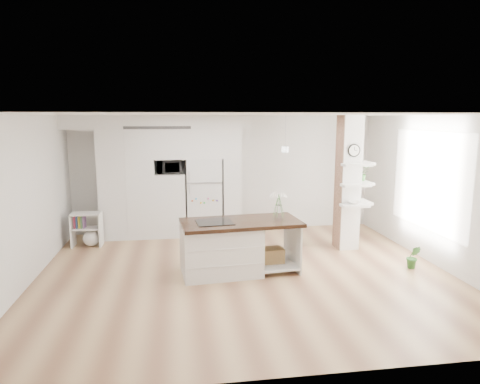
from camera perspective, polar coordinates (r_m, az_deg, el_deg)
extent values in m
cube|color=tan|center=(7.48, 0.65, -10.85)|extent=(7.00, 6.00, 0.01)
cube|color=white|center=(7.00, 0.69, 10.30)|extent=(7.00, 6.00, 0.04)
cube|color=silver|center=(10.05, -2.00, 2.48)|extent=(7.00, 0.04, 2.70)
cube|color=silver|center=(4.26, 7.02, -7.97)|extent=(7.00, 0.04, 2.70)
cube|color=silver|center=(7.43, -27.06, -1.28)|extent=(0.04, 6.00, 2.70)
cube|color=silver|center=(8.40, 24.98, 0.06)|extent=(0.04, 6.00, 2.70)
cube|color=white|center=(9.76, -14.73, 1.03)|extent=(1.20, 0.65, 2.40)
cube|color=white|center=(9.78, -9.21, -1.66)|extent=(0.65, 0.65, 1.42)
cube|color=white|center=(9.60, -9.44, 6.34)|extent=(0.65, 0.65, 0.65)
cube|color=white|center=(9.62, -4.94, 6.45)|extent=(0.85, 0.65, 0.65)
cube|color=white|center=(9.77, -1.20, 1.37)|extent=(0.40, 0.65, 2.40)
cube|color=silver|center=(9.57, -10.89, 9.13)|extent=(4.00, 0.70, 0.30)
cube|color=#262626|center=(9.23, -10.95, 8.43)|extent=(1.40, 0.04, 0.06)
cube|color=silver|center=(9.78, -4.84, -0.59)|extent=(0.78, 0.66, 1.75)
cube|color=#B2B2B7|center=(9.38, -4.74, 1.23)|extent=(0.78, 0.01, 0.03)
cube|color=silver|center=(8.89, 14.24, 1.19)|extent=(0.40, 0.40, 2.70)
cube|color=tan|center=(8.81, 12.98, 1.16)|extent=(0.02, 0.40, 2.70)
cube|color=tan|center=(9.08, 13.74, 1.39)|extent=(0.40, 0.02, 2.70)
cylinder|color=black|center=(8.63, 14.95, 5.38)|extent=(0.25, 0.03, 0.25)
cylinder|color=white|center=(8.61, 14.99, 5.37)|extent=(0.21, 0.01, 0.21)
plane|color=white|center=(8.62, 23.85, 1.38)|extent=(0.00, 2.40, 2.40)
cylinder|color=white|center=(7.61, 13.31, 5.64)|extent=(0.12, 0.12, 0.10)
cube|color=white|center=(7.37, -2.58, -7.69)|extent=(1.39, 0.97, 0.85)
cube|color=white|center=(7.70, 4.57, -9.39)|extent=(0.78, 0.92, 0.04)
cube|color=white|center=(7.71, 7.01, -6.96)|extent=(0.11, 0.86, 0.85)
cube|color=black|center=(7.32, 0.12, -4.11)|extent=(2.10, 1.14, 0.06)
cube|color=black|center=(7.22, -3.40, -4.03)|extent=(0.65, 0.56, 0.01)
cube|color=#9E814C|center=(7.64, 4.22, -8.39)|extent=(0.43, 0.34, 0.25)
cylinder|color=white|center=(7.57, 5.16, -2.58)|extent=(0.12, 0.12, 0.22)
cube|color=white|center=(9.53, -21.41, -4.73)|extent=(0.05, 0.35, 0.71)
cube|color=white|center=(9.39, -18.06, -4.74)|extent=(0.05, 0.35, 0.71)
cube|color=white|center=(9.38, -19.87, -2.73)|extent=(0.61, 0.37, 0.03)
cube|color=white|center=(9.45, -19.76, -4.56)|extent=(0.58, 0.37, 0.03)
sphere|color=silver|center=(9.48, -19.20, -5.81)|extent=(0.35, 0.35, 0.35)
imported|color=#347830|center=(8.26, 22.10, -8.03)|extent=(0.29, 0.26, 0.42)
imported|color=#347830|center=(9.20, 13.52, -5.58)|extent=(0.34, 0.34, 0.48)
imported|color=#2D2D2D|center=(9.60, -9.36, 3.32)|extent=(0.54, 0.37, 0.30)
imported|color=#347830|center=(9.08, 15.97, 2.41)|extent=(0.27, 0.23, 0.30)
imported|color=white|center=(8.67, 14.89, -1.39)|extent=(0.22, 0.22, 0.05)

